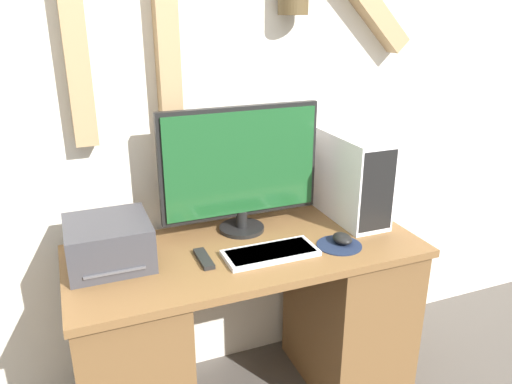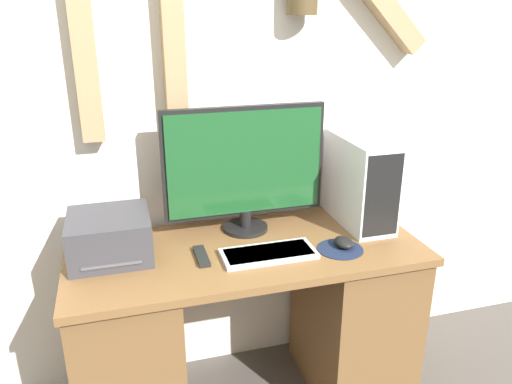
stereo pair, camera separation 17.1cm
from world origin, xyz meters
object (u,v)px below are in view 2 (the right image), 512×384
(remote_control, at_px, (201,256))
(keyboard, at_px, (269,253))
(printer, at_px, (110,236))
(computer_tower, at_px, (360,181))
(monitor, at_px, (245,166))
(mouse, at_px, (344,242))

(remote_control, bearing_deg, keyboard, -12.01)
(printer, relative_size, remote_control, 1.92)
(keyboard, height_order, computer_tower, computer_tower)
(monitor, bearing_deg, computer_tower, -6.39)
(computer_tower, bearing_deg, monitor, 173.61)
(printer, distance_m, remote_control, 0.34)
(mouse, height_order, printer, printer)
(keyboard, bearing_deg, monitor, 95.14)
(mouse, bearing_deg, remote_control, 172.93)
(keyboard, distance_m, printer, 0.58)
(monitor, relative_size, mouse, 7.02)
(printer, xyz_separation_m, remote_control, (0.31, -0.11, -0.07))
(monitor, relative_size, remote_control, 4.29)
(keyboard, relative_size, remote_control, 2.30)
(mouse, distance_m, printer, 0.87)
(keyboard, bearing_deg, printer, 163.98)
(printer, bearing_deg, computer_tower, 2.07)
(computer_tower, bearing_deg, mouse, -127.53)
(monitor, bearing_deg, mouse, -39.82)
(mouse, bearing_deg, printer, 168.40)
(monitor, height_order, remote_control, monitor)
(monitor, relative_size, keyboard, 1.86)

